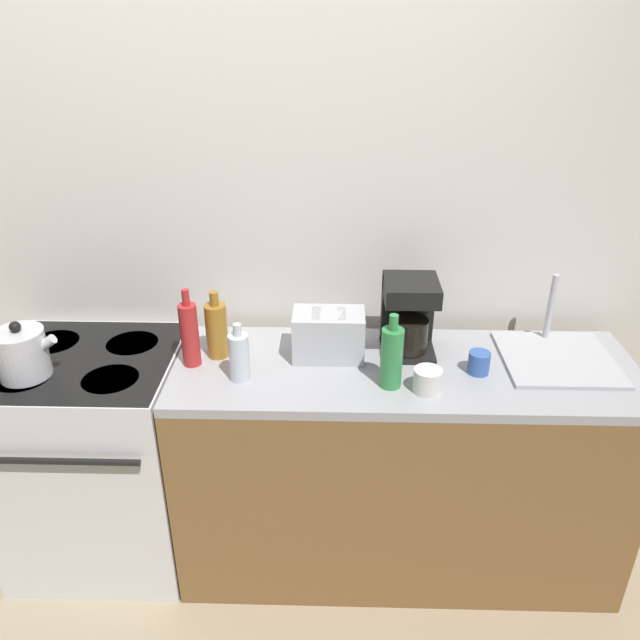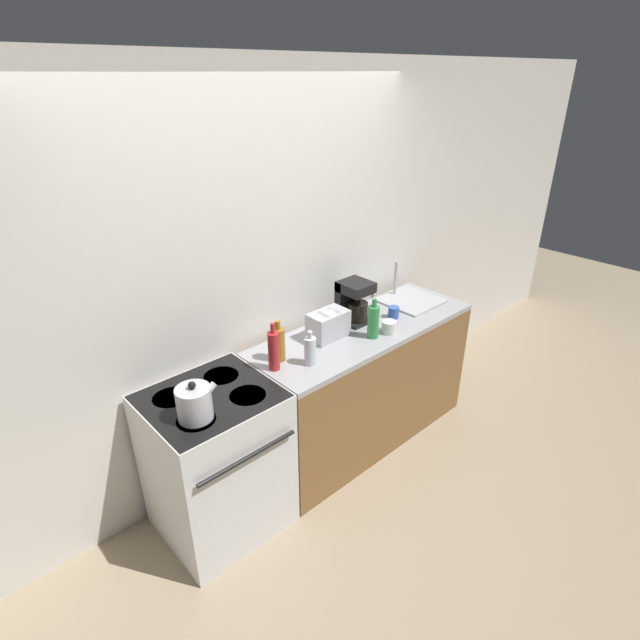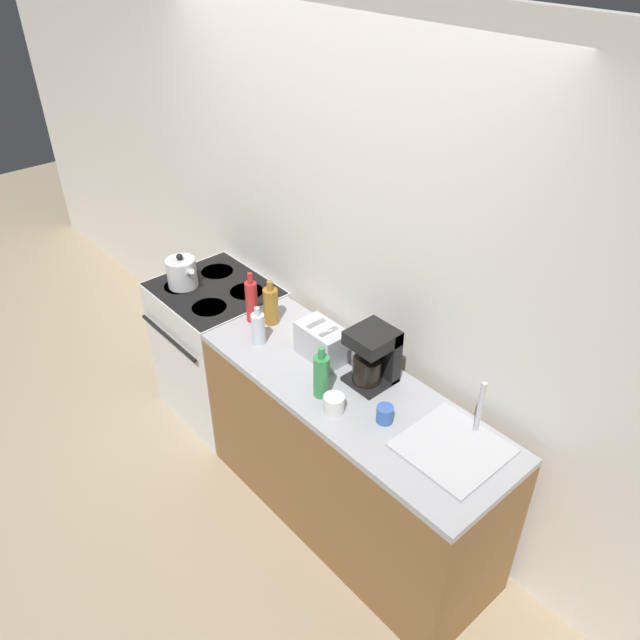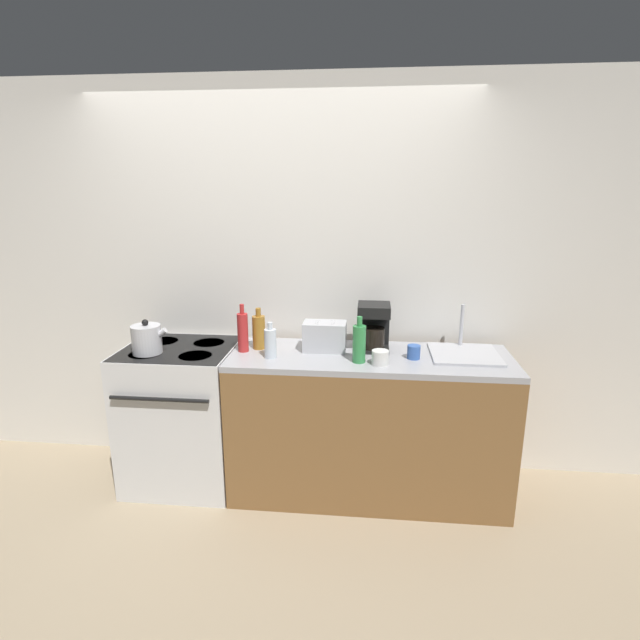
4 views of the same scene
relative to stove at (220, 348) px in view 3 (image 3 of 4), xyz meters
The scene contains 14 objects.
ground_plane 0.83m from the stove, 27.30° to the right, with size 12.00×12.00×0.00m, color tan.
wall_back 1.09m from the stove, 31.28° to the left, with size 8.00×0.05×2.60m.
stove is the anchor object (origin of this frame).
counter_block 1.22m from the stove, ahead, with size 1.71×0.59×0.93m.
kettle 0.57m from the stove, 141.47° to the right, with size 0.22×0.18×0.22m.
toaster 1.08m from the stove, ahead, with size 0.26×0.16×0.18m.
coffee_maker 1.38m from the stove, ahead, with size 0.20×0.21×0.29m.
sink_tray 1.85m from the stove, ahead, with size 0.41×0.40×0.28m.
bottle_clear 0.84m from the stove, 10.92° to the right, with size 0.07×0.07×0.22m.
bottle_amber 0.76m from the stove, ahead, with size 0.08×0.08×0.26m.
bottle_green 1.29m from the stove, ahead, with size 0.08×0.08×0.27m.
bottle_red 0.72m from the stove, ahead, with size 0.07×0.07×0.30m.
cup_white 1.38m from the stove, ahead, with size 0.10×0.10×0.08m.
cup_blue 1.55m from the stove, ahead, with size 0.08×0.08×0.08m.
Camera 3 is at (2.22, -1.31, 2.89)m, focal length 35.00 mm.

